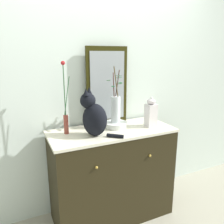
{
  "coord_description": "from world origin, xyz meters",
  "views": [
    {
      "loc": [
        -0.87,
        -1.87,
        1.65
      ],
      "look_at": [
        0.0,
        0.0,
        1.12
      ],
      "focal_mm": 36.2,
      "sensor_mm": 36.0,
      "label": 1
    }
  ],
  "objects_px": {
    "vase_slim_green": "(66,115)",
    "bowl_porcelain": "(116,125)",
    "sideboard": "(112,174)",
    "vase_glass_clear": "(116,108)",
    "cat_sitting": "(94,116)",
    "mirror_leaning": "(107,86)",
    "jar_lidded_porcelain": "(151,113)"
  },
  "relations": [
    {
      "from": "sideboard",
      "to": "vase_glass_clear",
      "type": "xyz_separation_m",
      "value": [
        0.07,
        0.07,
        0.67
      ]
    },
    {
      "from": "sideboard",
      "to": "jar_lidded_porcelain",
      "type": "xyz_separation_m",
      "value": [
        0.4,
        -0.06,
        0.61
      ]
    },
    {
      "from": "vase_slim_green",
      "to": "jar_lidded_porcelain",
      "type": "height_order",
      "value": "vase_slim_green"
    },
    {
      "from": "sideboard",
      "to": "cat_sitting",
      "type": "xyz_separation_m",
      "value": [
        -0.21,
        -0.07,
        0.65
      ]
    },
    {
      "from": "sideboard",
      "to": "bowl_porcelain",
      "type": "bearing_deg",
      "value": 43.36
    },
    {
      "from": "bowl_porcelain",
      "to": "jar_lidded_porcelain",
      "type": "xyz_separation_m",
      "value": [
        0.33,
        -0.12,
        0.11
      ]
    },
    {
      "from": "sideboard",
      "to": "mirror_leaning",
      "type": "relative_size",
      "value": 1.54
    },
    {
      "from": "mirror_leaning",
      "to": "vase_slim_green",
      "type": "relative_size",
      "value": 1.2
    },
    {
      "from": "cat_sitting",
      "to": "jar_lidded_porcelain",
      "type": "distance_m",
      "value": 0.61
    },
    {
      "from": "vase_slim_green",
      "to": "bowl_porcelain",
      "type": "distance_m",
      "value": 0.51
    },
    {
      "from": "mirror_leaning",
      "to": "jar_lidded_porcelain",
      "type": "bearing_deg",
      "value": -40.29
    },
    {
      "from": "sideboard",
      "to": "bowl_porcelain",
      "type": "xyz_separation_m",
      "value": [
        0.07,
        0.07,
        0.5
      ]
    },
    {
      "from": "cat_sitting",
      "to": "bowl_porcelain",
      "type": "bearing_deg",
      "value": 25.35
    },
    {
      "from": "vase_glass_clear",
      "to": "jar_lidded_porcelain",
      "type": "height_order",
      "value": "vase_glass_clear"
    },
    {
      "from": "vase_slim_green",
      "to": "jar_lidded_porcelain",
      "type": "bearing_deg",
      "value": -10.01
    },
    {
      "from": "sideboard",
      "to": "vase_glass_clear",
      "type": "bearing_deg",
      "value": 43.07
    },
    {
      "from": "mirror_leaning",
      "to": "bowl_porcelain",
      "type": "xyz_separation_m",
      "value": [
        0.01,
        -0.17,
        -0.37
      ]
    },
    {
      "from": "sideboard",
      "to": "cat_sitting",
      "type": "relative_size",
      "value": 2.81
    },
    {
      "from": "jar_lidded_porcelain",
      "to": "vase_glass_clear",
      "type": "bearing_deg",
      "value": 159.89
    },
    {
      "from": "bowl_porcelain",
      "to": "jar_lidded_porcelain",
      "type": "relative_size",
      "value": 0.75
    },
    {
      "from": "mirror_leaning",
      "to": "vase_glass_clear",
      "type": "relative_size",
      "value": 1.43
    },
    {
      "from": "mirror_leaning",
      "to": "cat_sitting",
      "type": "relative_size",
      "value": 1.83
    },
    {
      "from": "sideboard",
      "to": "vase_slim_green",
      "type": "distance_m",
      "value": 0.78
    },
    {
      "from": "mirror_leaning",
      "to": "vase_slim_green",
      "type": "xyz_separation_m",
      "value": [
        -0.48,
        -0.15,
        -0.21
      ]
    },
    {
      "from": "cat_sitting",
      "to": "bowl_porcelain",
      "type": "height_order",
      "value": "cat_sitting"
    },
    {
      "from": "cat_sitting",
      "to": "bowl_porcelain",
      "type": "xyz_separation_m",
      "value": [
        0.28,
        0.13,
        -0.15
      ]
    },
    {
      "from": "mirror_leaning",
      "to": "vase_glass_clear",
      "type": "distance_m",
      "value": 0.26
    },
    {
      "from": "vase_slim_green",
      "to": "bowl_porcelain",
      "type": "relative_size",
      "value": 2.84
    },
    {
      "from": "jar_lidded_porcelain",
      "to": "mirror_leaning",
      "type": "bearing_deg",
      "value": 139.71
    },
    {
      "from": "jar_lidded_porcelain",
      "to": "cat_sitting",
      "type": "bearing_deg",
      "value": -179.09
    },
    {
      "from": "mirror_leaning",
      "to": "jar_lidded_porcelain",
      "type": "relative_size",
      "value": 2.57
    },
    {
      "from": "vase_glass_clear",
      "to": "cat_sitting",
      "type": "bearing_deg",
      "value": -154.77
    }
  ]
}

